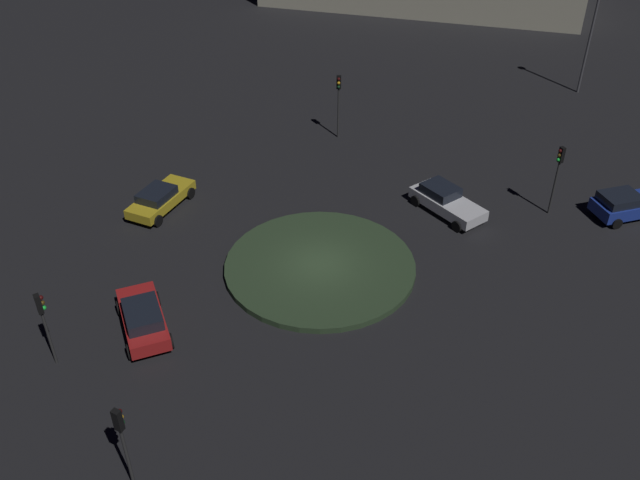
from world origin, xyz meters
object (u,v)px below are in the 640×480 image
(traffic_light_north, at_px, (43,315))
(car_red, at_px, (143,318))
(traffic_light_south, at_px, (558,167))
(car_yellow, at_px, (160,198))
(traffic_light_east, at_px, (339,94))
(streetlamp_southeast, at_px, (595,17))
(car_white, at_px, (446,201))
(car_blue, at_px, (630,204))
(traffic_light_northwest, at_px, (122,433))

(traffic_light_north, bearing_deg, car_red, -0.31)
(traffic_light_south, distance_m, traffic_light_north, 27.23)
(car_yellow, height_order, traffic_light_east, traffic_light_east)
(traffic_light_east, xyz_separation_m, streetlamp_southeast, (3.87, -20.03, 2.66))
(car_white, xyz_separation_m, car_red, (-6.86, 16.85, 0.06))
(car_blue, relative_size, streetlamp_southeast, 0.56)
(traffic_light_north, relative_size, traffic_light_northwest, 0.96)
(traffic_light_north, xyz_separation_m, traffic_light_northwest, (-6.89, -3.41, 0.12))
(car_white, distance_m, car_blue, 10.39)
(car_red, bearing_deg, traffic_light_northwest, 167.47)
(car_yellow, xyz_separation_m, traffic_light_east, (6.87, -12.01, 2.43))
(car_white, bearing_deg, streetlamp_southeast, 106.36)
(car_blue, bearing_deg, traffic_light_south, 160.48)
(car_white, bearing_deg, car_blue, 51.23)
(traffic_light_north, height_order, traffic_light_northwest, traffic_light_northwest)
(car_blue, bearing_deg, traffic_light_northwest, -160.28)
(car_white, relative_size, traffic_light_south, 1.16)
(car_red, xyz_separation_m, traffic_light_south, (5.55, -22.63, 2.19))
(traffic_light_south, bearing_deg, car_yellow, -22.88)
(car_white, height_order, traffic_light_north, traffic_light_north)
(car_blue, xyz_separation_m, traffic_light_east, (12.83, 14.08, 2.36))
(car_yellow, relative_size, traffic_light_east, 1.05)
(car_blue, distance_m, traffic_light_north, 31.27)
(traffic_light_north, relative_size, streetlamp_southeast, 0.45)
(car_red, height_order, car_blue, car_red)
(car_red, distance_m, traffic_light_south, 23.40)
(car_blue, relative_size, traffic_light_east, 1.06)
(car_red, distance_m, traffic_light_north, 4.38)
(car_yellow, height_order, car_white, car_white)
(car_yellow, relative_size, car_white, 0.95)
(traffic_light_east, distance_m, traffic_light_northwest, 28.64)
(car_red, bearing_deg, traffic_light_east, -46.91)
(traffic_light_east, distance_m, traffic_light_south, 15.25)
(car_yellow, xyz_separation_m, streetlamp_southeast, (10.74, -32.04, 5.09))
(car_white, height_order, traffic_light_east, traffic_light_east)
(car_white, xyz_separation_m, traffic_light_north, (-8.11, 20.59, 1.96))
(car_blue, xyz_separation_m, streetlamp_southeast, (16.69, -5.94, 5.02))
(traffic_light_east, bearing_deg, car_yellow, -44.13)
(car_red, height_order, traffic_light_northwest, traffic_light_northwest)
(car_red, distance_m, traffic_light_east, 21.66)
(car_white, bearing_deg, traffic_light_south, 52.00)
(car_yellow, height_order, car_blue, car_blue)
(car_white, xyz_separation_m, traffic_light_south, (-1.30, -5.78, 2.25))
(car_red, xyz_separation_m, traffic_light_north, (-1.26, 3.74, 1.90))
(car_yellow, height_order, traffic_light_south, traffic_light_south)
(traffic_light_north, bearing_deg, traffic_light_south, -4.43)
(car_white, distance_m, car_red, 18.19)
(traffic_light_north, bearing_deg, car_white, 2.60)
(car_blue, bearing_deg, car_yellow, 162.08)
(car_white, bearing_deg, car_yellow, -127.79)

